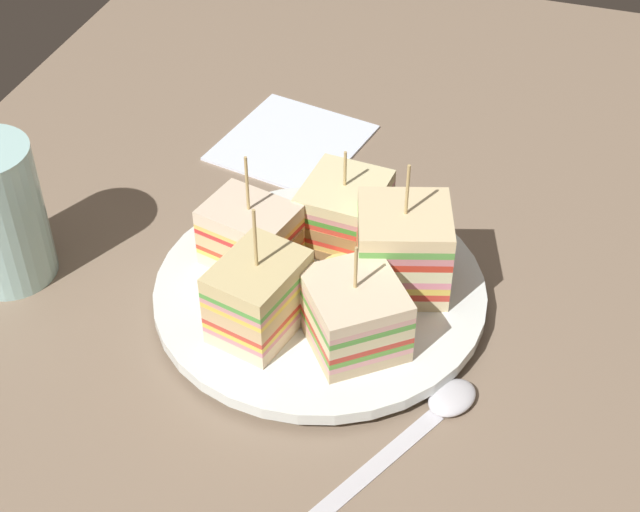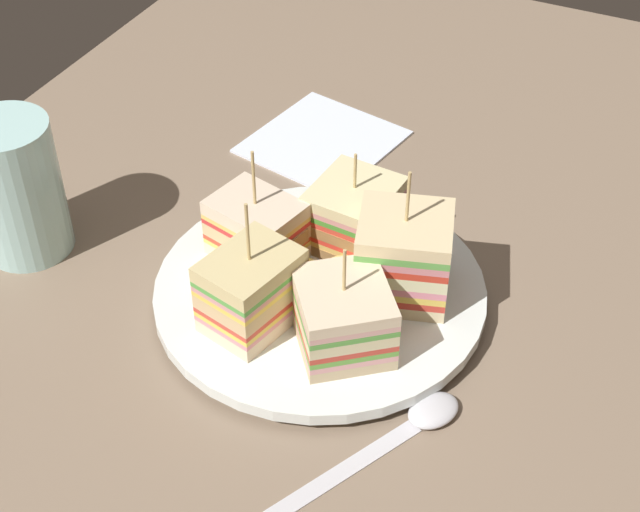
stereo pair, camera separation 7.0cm
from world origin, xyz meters
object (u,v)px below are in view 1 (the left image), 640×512
object	(u,v)px
sandwich_wedge_2	(251,235)
sandwich_wedge_4	(354,314)
sandwich_wedge_1	(345,212)
napkin	(292,142)
drinking_glass	(0,223)
plate	(320,293)
chip_pile	(326,285)
spoon	(433,415)
sandwich_wedge_3	(259,297)
sandwich_wedge_0	(402,249)

from	to	relation	value
sandwich_wedge_2	sandwich_wedge_4	bearing A→B (deg)	-16.92
sandwich_wedge_1	sandwich_wedge_4	size ratio (longest dim) A/B	0.91
sandwich_wedge_4	napkin	bearing A→B (deg)	-9.75
drinking_glass	sandwich_wedge_4	bearing A→B (deg)	88.93
plate	chip_pile	distance (cm)	1.65
sandwich_wedge_1	drinking_glass	distance (cm)	26.34
plate	sandwich_wedge_1	bearing A→B (deg)	179.37
sandwich_wedge_4	napkin	world-z (taller)	sandwich_wedge_4
spoon	sandwich_wedge_4	bearing A→B (deg)	87.89
sandwich_wedge_2	spoon	xyz separation A→B (cm)	(9.56, 16.61, -3.87)
napkin	chip_pile	bearing A→B (deg)	25.82
plate	sandwich_wedge_1	xyz separation A→B (cm)	(-6.04, 0.07, 3.26)
sandwich_wedge_1	chip_pile	xyz separation A→B (cm)	(6.55, 0.55, -1.81)
spoon	chip_pile	bearing A→B (deg)	79.37
sandwich_wedge_3	napkin	world-z (taller)	sandwich_wedge_3
sandwich_wedge_1	sandwich_wedge_3	size ratio (longest dim) A/B	0.77
plate	sandwich_wedge_3	distance (cm)	7.06
plate	sandwich_wedge_4	size ratio (longest dim) A/B	2.76
napkin	plate	bearing A→B (deg)	24.94
sandwich_wedge_3	sandwich_wedge_4	world-z (taller)	sandwich_wedge_3
sandwich_wedge_0	napkin	distance (cm)	23.28
drinking_glass	spoon	bearing A→B (deg)	82.95
plate	napkin	xyz separation A→B (cm)	(-19.57, -9.10, -0.82)
sandwich_wedge_3	chip_pile	size ratio (longest dim) A/B	1.43
sandwich_wedge_2	chip_pile	xyz separation A→B (cm)	(1.71, 6.52, -1.76)
sandwich_wedge_1	sandwich_wedge_2	xyz separation A→B (cm)	(4.84, -5.97, -0.05)
plate	napkin	world-z (taller)	plate
sandwich_wedge_1	spoon	size ratio (longest dim) A/B	0.54
sandwich_wedge_0	chip_pile	size ratio (longest dim) A/B	1.45
napkin	sandwich_wedge_1	bearing A→B (deg)	34.11
sandwich_wedge_4	spoon	bearing A→B (deg)	-157.52
sandwich_wedge_4	drinking_glass	distance (cm)	28.23
sandwich_wedge_0	spoon	bearing A→B (deg)	98.55
sandwich_wedge_0	napkin	xyz separation A→B (cm)	(-17.36, -14.73, -4.86)
plate	sandwich_wedge_0	size ratio (longest dim) A/B	2.30
plate	spoon	distance (cm)	13.60
plate	chip_pile	bearing A→B (deg)	50.27
sandwich_wedge_2	sandwich_wedge_4	world-z (taller)	sandwich_wedge_2
plate	napkin	distance (cm)	21.60
plate	drinking_glass	distance (cm)	24.89
sandwich_wedge_4	sandwich_wedge_1	bearing A→B (deg)	-18.01
sandwich_wedge_0	sandwich_wedge_1	distance (cm)	6.79
sandwich_wedge_4	spoon	world-z (taller)	sandwich_wedge_4
plate	chip_pile	size ratio (longest dim) A/B	3.33
chip_pile	sandwich_wedge_1	bearing A→B (deg)	-175.24
sandwich_wedge_2	sandwich_wedge_3	world-z (taller)	sandwich_wedge_3
sandwich_wedge_1	napkin	size ratio (longest dim) A/B	0.65
sandwich_wedge_0	sandwich_wedge_3	distance (cm)	11.30
sandwich_wedge_1	drinking_glass	bearing A→B (deg)	-62.97
sandwich_wedge_0	sandwich_wedge_3	xyz separation A→B (cm)	(7.59, -8.36, -0.37)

